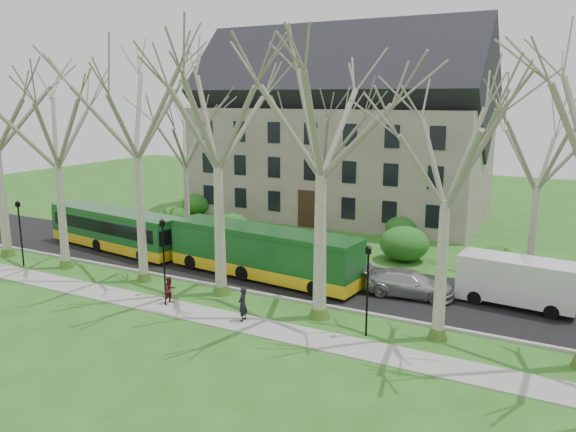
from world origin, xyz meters
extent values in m
plane|color=#2B5E1B|center=(0.00, 0.00, 0.00)|extent=(120.00, 120.00, 0.00)
cube|color=gray|center=(0.00, -2.50, 0.03)|extent=(70.00, 2.00, 0.06)
cube|color=black|center=(0.00, 5.50, 0.03)|extent=(80.00, 8.00, 0.06)
cube|color=#A5A39E|center=(0.00, 1.50, 0.07)|extent=(80.00, 0.25, 0.14)
cube|color=slate|center=(-6.00, 24.00, 5.00)|extent=(26.00, 12.00, 10.00)
cylinder|color=black|center=(-18.00, -1.00, 2.00)|extent=(0.10, 0.10, 4.00)
cube|color=black|center=(-18.00, -1.00, 4.15)|extent=(0.22, 0.22, 0.30)
cylinder|color=black|center=(-6.00, -1.00, 2.00)|extent=(0.10, 0.10, 4.00)
cube|color=black|center=(-6.00, -1.00, 4.15)|extent=(0.22, 0.22, 0.30)
cylinder|color=black|center=(6.00, -1.00, 2.00)|extent=(0.10, 0.10, 4.00)
cube|color=black|center=(6.00, -1.00, 4.15)|extent=(0.22, 0.22, 0.30)
ellipsoid|color=#265819|center=(-16.00, 12.00, 1.00)|extent=(2.60, 2.60, 2.00)
ellipsoid|color=#265819|center=(-10.00, 12.00, 1.00)|extent=(2.60, 2.60, 2.00)
ellipsoid|color=#265819|center=(4.00, 12.00, 1.00)|extent=(2.60, 2.60, 2.00)
ellipsoid|color=#265819|center=(10.00, 12.00, 1.00)|extent=(2.60, 2.60, 2.00)
ellipsoid|color=#265819|center=(-18.00, 18.00, 1.00)|extent=(2.60, 2.60, 2.00)
ellipsoid|color=#265819|center=(2.00, 18.00, 1.00)|extent=(2.60, 2.60, 2.00)
imported|color=#AFAEB3|center=(6.29, 5.12, 0.78)|extent=(5.17, 2.53, 1.45)
imported|color=black|center=(-0.03, -2.25, 0.93)|extent=(0.47, 0.67, 1.74)
imported|color=#50121C|center=(-4.79, -2.04, 0.80)|extent=(0.69, 0.81, 1.48)
camera|label=1|loc=(14.20, -24.49, 10.99)|focal=35.00mm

